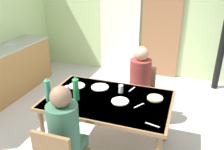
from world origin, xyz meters
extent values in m
plane|color=#BEB8B7|center=(0.00, 0.00, 0.00)|extent=(6.73, 6.73, 0.00)
cube|color=#BDD695|center=(0.00, 2.59, 1.31)|extent=(4.67, 0.10, 2.62)
cube|color=#9F6A45|center=(0.64, 2.51, 1.00)|extent=(0.80, 0.05, 2.00)
cube|color=white|center=(-0.26, 2.49, 1.10)|extent=(0.90, 0.03, 2.20)
cube|color=#9C6F3B|center=(-1.90, 0.60, 0.43)|extent=(0.60, 2.19, 0.87)
cylinder|color=#B7B7BC|center=(-1.90, 0.93, 0.91)|extent=(0.21, 0.21, 0.01)
cube|color=brown|center=(0.40, -0.13, 0.73)|extent=(1.51, 0.96, 0.04)
cube|color=beige|center=(0.40, -0.13, 0.75)|extent=(1.45, 0.92, 0.00)
cylinder|color=brown|center=(-0.29, -0.54, 0.36)|extent=(0.06, 0.06, 0.71)
cylinder|color=brown|center=(-0.29, 0.28, 0.36)|extent=(0.06, 0.06, 0.71)
cylinder|color=brown|center=(1.08, 0.28, 0.36)|extent=(0.06, 0.06, 0.71)
cube|color=brown|center=(0.63, 0.63, 0.45)|extent=(0.40, 0.40, 0.04)
cube|color=brown|center=(0.63, 0.81, 0.66)|extent=(0.38, 0.04, 0.42)
cylinder|color=brown|center=(0.80, 0.46, 0.21)|extent=(0.04, 0.04, 0.41)
cylinder|color=brown|center=(0.46, 0.46, 0.21)|extent=(0.04, 0.04, 0.41)
cylinder|color=brown|center=(0.80, 0.80, 0.21)|extent=(0.04, 0.04, 0.41)
cylinder|color=brown|center=(0.46, 0.80, 0.21)|extent=(0.04, 0.04, 0.41)
cube|color=#346149|center=(0.20, -0.73, 0.51)|extent=(0.30, 0.22, 0.12)
cylinder|color=#38664C|center=(0.20, -0.84, 0.77)|extent=(0.30, 0.30, 0.52)
sphere|color=#846047|center=(0.20, -0.84, 1.12)|extent=(0.20, 0.20, 0.20)
cube|color=maroon|center=(0.63, 0.47, 0.51)|extent=(0.30, 0.22, 0.12)
cylinder|color=maroon|center=(0.63, 0.58, 0.77)|extent=(0.30, 0.30, 0.52)
sphere|color=tan|center=(0.63, 0.58, 1.12)|extent=(0.20, 0.20, 0.20)
cylinder|color=#2B9A54|center=(0.05, -0.27, 0.88)|extent=(0.07, 0.07, 0.26)
cone|color=#379559|center=(0.05, -0.27, 1.03)|extent=(0.05, 0.05, 0.04)
cylinder|color=#389271|center=(-0.25, -0.39, 0.88)|extent=(0.07, 0.07, 0.26)
cone|color=#449075|center=(-0.25, -0.39, 1.03)|extent=(0.05, 0.05, 0.04)
cylinder|color=white|center=(0.55, -0.15, 0.76)|extent=(0.21, 0.21, 0.01)
cylinder|color=white|center=(-0.11, 0.06, 0.76)|extent=(0.21, 0.21, 0.01)
cylinder|color=white|center=(0.20, 0.12, 0.76)|extent=(0.23, 0.23, 0.01)
cylinder|color=silver|center=(-0.12, -0.18, 0.81)|extent=(0.06, 0.06, 0.11)
cylinder|color=silver|center=(0.50, 0.07, 0.80)|extent=(0.06, 0.06, 0.10)
cylinder|color=#DBB77A|center=(0.93, 0.05, 0.76)|extent=(0.19, 0.19, 0.02)
cube|color=silver|center=(0.78, -0.16, 0.75)|extent=(0.09, 0.13, 0.00)
cube|color=silver|center=(0.99, -0.48, 0.75)|extent=(0.15, 0.05, 0.00)
cube|color=silver|center=(0.61, 0.20, 0.75)|extent=(0.05, 0.15, 0.00)
camera|label=1|loc=(1.23, -2.44, 2.15)|focal=37.64mm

